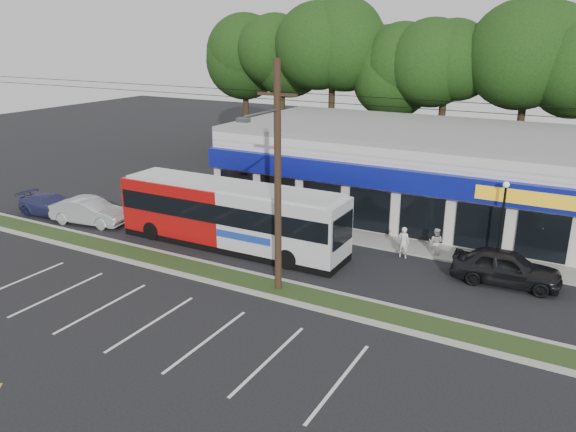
% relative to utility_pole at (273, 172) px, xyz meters
% --- Properties ---
extents(ground, '(120.00, 120.00, 0.00)m').
position_rel_utility_pole_xyz_m(ground, '(-2.83, -0.93, -5.41)').
color(ground, black).
rests_on(ground, ground).
extents(grass_strip, '(40.00, 1.60, 0.12)m').
position_rel_utility_pole_xyz_m(grass_strip, '(-2.83, 0.07, -5.35)').
color(grass_strip, '#223816').
rests_on(grass_strip, ground).
extents(curb_south, '(40.00, 0.25, 0.14)m').
position_rel_utility_pole_xyz_m(curb_south, '(-2.83, -0.78, -5.34)').
color(curb_south, '#9E9E93').
rests_on(curb_south, ground).
extents(curb_north, '(40.00, 0.25, 0.14)m').
position_rel_utility_pole_xyz_m(curb_north, '(-2.83, 0.92, -5.34)').
color(curb_north, '#9E9E93').
rests_on(curb_north, ground).
extents(sidewalk, '(32.00, 2.20, 0.10)m').
position_rel_utility_pole_xyz_m(sidewalk, '(2.17, 8.07, -5.36)').
color(sidewalk, '#9E9E93').
rests_on(sidewalk, ground).
extents(strip_mall, '(25.00, 12.55, 5.30)m').
position_rel_utility_pole_xyz_m(strip_mall, '(2.67, 14.99, -2.76)').
color(strip_mall, beige).
rests_on(strip_mall, ground).
extents(utility_pole, '(50.00, 2.77, 10.00)m').
position_rel_utility_pole_xyz_m(utility_pole, '(0.00, 0.00, 0.00)').
color(utility_pole, black).
rests_on(utility_pole, ground).
extents(lamp_post, '(0.30, 0.30, 4.25)m').
position_rel_utility_pole_xyz_m(lamp_post, '(8.17, 7.87, -2.74)').
color(lamp_post, black).
rests_on(lamp_post, ground).
extents(tree_line, '(46.76, 6.76, 11.83)m').
position_rel_utility_pole_xyz_m(tree_line, '(1.17, 25.07, 3.00)').
color(tree_line, black).
rests_on(tree_line, ground).
extents(metrobus, '(12.87, 2.83, 3.45)m').
position_rel_utility_pole_xyz_m(metrobus, '(-4.74, 3.57, -3.58)').
color(metrobus, '#A50D0C').
rests_on(metrobus, ground).
extents(car_dark, '(4.88, 2.20, 1.63)m').
position_rel_utility_pole_xyz_m(car_dark, '(8.86, 5.71, -4.60)').
color(car_dark, black).
rests_on(car_dark, ground).
extents(car_silver, '(4.95, 2.36, 1.57)m').
position_rel_utility_pole_xyz_m(car_silver, '(-14.32, 2.57, -4.63)').
color(car_silver, '#ADB0B5').
rests_on(car_silver, ground).
extents(car_blue, '(4.75, 2.10, 1.36)m').
position_rel_utility_pole_xyz_m(car_blue, '(-17.62, 2.57, -4.74)').
color(car_blue, navy).
rests_on(car_blue, ground).
extents(pedestrian_a, '(0.60, 0.40, 1.65)m').
position_rel_utility_pole_xyz_m(pedestrian_a, '(3.79, 6.52, -4.59)').
color(pedestrian_a, silver).
rests_on(pedestrian_a, ground).
extents(pedestrian_b, '(0.74, 0.58, 1.51)m').
position_rel_utility_pole_xyz_m(pedestrian_b, '(5.17, 7.51, -4.66)').
color(pedestrian_b, beige).
rests_on(pedestrian_b, ground).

